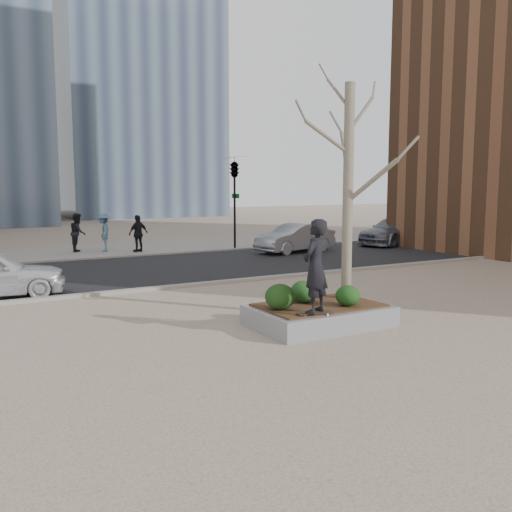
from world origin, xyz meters
TOP-DOWN VIEW (x-y plane):
  - ground at (0.00, 0.00)m, footprint 120.00×120.00m
  - street at (0.00, 10.00)m, footprint 60.00×8.00m
  - far_sidewalk at (0.00, 17.00)m, footprint 60.00×6.00m
  - planter at (1.00, 0.00)m, footprint 3.00×2.00m
  - planter_mulch at (1.00, 0.00)m, footprint 2.70×1.70m
  - sycamore_tree at (2.00, 0.30)m, footprint 2.80×2.80m
  - shrub_left at (-0.05, -0.01)m, footprint 0.66×0.66m
  - shrub_middle at (0.79, 0.34)m, footprint 0.60×0.60m
  - shrub_right at (1.45, -0.45)m, footprint 0.54×0.54m
  - skateboard at (0.34, -0.75)m, footprint 0.80×0.33m
  - skateboarder at (0.34, -0.75)m, footprint 0.85×0.75m
  - car_silver at (8.26, 11.87)m, footprint 4.26×2.17m
  - car_third at (14.62, 12.09)m, footprint 5.10×3.21m
  - pedestrian_a at (-0.52, 17.10)m, footprint 0.88×1.02m
  - pedestrian_b at (0.51, 16.44)m, footprint 0.92×1.30m
  - pedestrian_c at (1.89, 15.51)m, footprint 1.10×0.71m
  - traffic_light_far at (6.50, 14.60)m, footprint 0.60×2.48m

SIDE VIEW (x-z plane):
  - ground at x=0.00m, z-range 0.00..0.00m
  - street at x=0.00m, z-range 0.00..0.02m
  - far_sidewalk at x=0.00m, z-range 0.00..0.02m
  - planter at x=1.00m, z-range 0.00..0.45m
  - planter_mulch at x=1.00m, z-range 0.45..0.49m
  - skateboard at x=0.34m, z-range 0.45..0.53m
  - car_silver at x=8.26m, z-range 0.02..1.36m
  - car_third at x=14.62m, z-range 0.02..1.40m
  - shrub_right at x=1.45m, z-range 0.49..0.95m
  - shrub_middle at x=0.79m, z-range 0.49..1.00m
  - shrub_left at x=-0.05m, z-range 0.49..1.05m
  - pedestrian_c at x=1.89m, z-range 0.02..1.76m
  - pedestrian_a at x=-0.52m, z-range 0.02..1.83m
  - pedestrian_b at x=0.51m, z-range 0.02..1.84m
  - skateboarder at x=0.34m, z-range 0.52..2.48m
  - traffic_light_far at x=6.50m, z-range 0.00..4.50m
  - sycamore_tree at x=2.00m, z-range 0.49..7.09m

